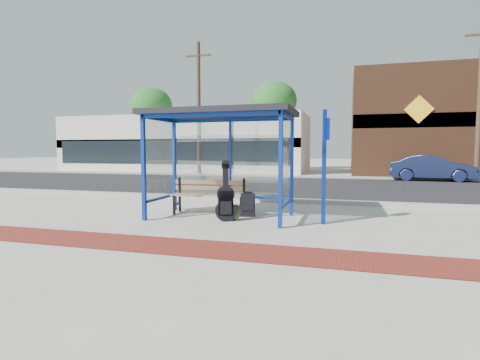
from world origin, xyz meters
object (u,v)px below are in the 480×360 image
(bench, at_px, (210,194))
(guitar_bag, at_px, (226,200))
(parked_car, at_px, (432,168))
(suitcase, at_px, (248,205))
(backpack, at_px, (235,213))

(bench, xyz_separation_m, guitar_bag, (0.67, -0.81, -0.03))
(guitar_bag, relative_size, parked_car, 0.32)
(bench, height_order, suitcase, bench)
(bench, distance_m, parked_car, 14.25)
(guitar_bag, height_order, parked_car, parked_car)
(suitcase, relative_size, backpack, 1.72)
(bench, xyz_separation_m, backpack, (0.82, -0.65, -0.33))
(bench, relative_size, suitcase, 3.21)
(guitar_bag, bearing_deg, suitcase, 42.43)
(bench, distance_m, suitcase, 1.01)
(bench, distance_m, guitar_bag, 1.05)
(bench, relative_size, parked_car, 0.47)
(guitar_bag, xyz_separation_m, backpack, (0.16, 0.16, -0.30))
(guitar_bag, bearing_deg, parked_car, 39.34)
(bench, bearing_deg, parked_car, 54.02)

